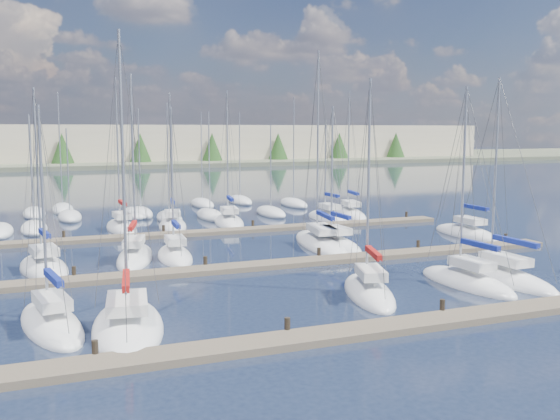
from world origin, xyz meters
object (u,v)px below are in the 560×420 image
object	(u,v)px
sailboat_i	(135,257)
sailboat_o	(173,225)
sailboat_k	(320,243)
sailboat_r	(350,214)
sailboat_b	(51,324)
sailboat_d	(369,292)
sailboat_c	(128,326)
sailboat_q	(328,218)
sailboat_f	(500,277)
sailboat_n	(121,227)
sailboat_e	(467,282)
sailboat_p	(229,222)
sailboat_m	(467,234)
sailboat_h	(44,268)
sailboat_l	(335,244)
sailboat_j	(175,256)

from	to	relation	value
sailboat_i	sailboat_o	xyz separation A→B (m)	(5.32, 13.18, 0.00)
sailboat_k	sailboat_r	bearing A→B (deg)	63.85
sailboat_b	sailboat_d	bearing A→B (deg)	-11.05
sailboat_c	sailboat_q	xyz separation A→B (m)	(23.31, 27.89, -0.00)
sailboat_f	sailboat_n	size ratio (longest dim) A/B	0.89
sailboat_f	sailboat_e	distance (m)	2.63
sailboat_c	sailboat_f	bearing A→B (deg)	11.67
sailboat_p	sailboat_m	size ratio (longest dim) A/B	1.16
sailboat_f	sailboat_o	bearing A→B (deg)	115.48
sailboat_k	sailboat_i	size ratio (longest dim) A/B	1.16
sailboat_k	sailboat_f	world-z (taller)	sailboat_k
sailboat_p	sailboat_n	xyz separation A→B (m)	(-9.99, 0.07, 0.01)
sailboat_k	sailboat_i	world-z (taller)	sailboat_k
sailboat_f	sailboat_e	size ratio (longest dim) A/B	1.05
sailboat_k	sailboat_e	xyz separation A→B (m)	(2.64, -14.30, -0.00)
sailboat_d	sailboat_h	size ratio (longest dim) A/B	1.01
sailboat_f	sailboat_d	xyz separation A→B (m)	(-8.98, -0.24, 0.01)
sailboat_f	sailboat_b	bearing A→B (deg)	177.66
sailboat_k	sailboat_r	size ratio (longest dim) A/B	1.15
sailboat_f	sailboat_l	bearing A→B (deg)	106.67
sailboat_j	sailboat_l	size ratio (longest dim) A/B	0.98
sailboat_i	sailboat_l	distance (m)	14.95
sailboat_j	sailboat_d	xyz separation A→B (m)	(7.75, -13.41, -0.00)
sailboat_d	sailboat_m	bearing A→B (deg)	55.66
sailboat_j	sailboat_n	distance (m)	14.31
sailboat_i	sailboat_b	bearing A→B (deg)	-98.64
sailboat_i	sailboat_n	world-z (taller)	sailboat_n
sailboat_o	sailboat_h	distance (m)	18.21
sailboat_c	sailboat_i	distance (m)	15.42
sailboat_k	sailboat_d	distance (m)	14.72
sailboat_f	sailboat_q	bearing A→B (deg)	84.95
sailboat_d	sailboat_l	world-z (taller)	sailboat_d
sailboat_d	sailboat_e	world-z (taller)	sailboat_d
sailboat_c	sailboat_f	world-z (taller)	sailboat_c
sailboat_k	sailboat_n	distance (m)	18.87
sailboat_q	sailboat_n	distance (m)	19.99
sailboat_c	sailboat_j	world-z (taller)	sailboat_c
sailboat_c	sailboat_r	distance (m)	39.56
sailboat_q	sailboat_n	size ratio (longest dim) A/B	0.74
sailboat_k	sailboat_i	bearing A→B (deg)	-170.02
sailboat_b	sailboat_e	bearing A→B (deg)	-10.85
sailboat_p	sailboat_d	xyz separation A→B (m)	(-0.40, -27.53, 0.00)
sailboat_p	sailboat_b	xyz separation A→B (m)	(-16.51, -27.15, -0.01)
sailboat_i	sailboat_o	world-z (taller)	sailboat_i
sailboat_h	sailboat_i	bearing A→B (deg)	2.58
sailboat_c	sailboat_l	distance (m)	22.71
sailboat_k	sailboat_o	world-z (taller)	sailboat_k
sailboat_r	sailboat_h	bearing A→B (deg)	-142.44
sailboat_m	sailboat_e	world-z (taller)	sailboat_e
sailboat_i	sailboat_l	world-z (taller)	sailboat_i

